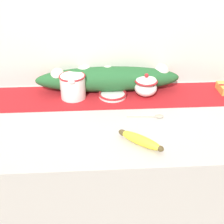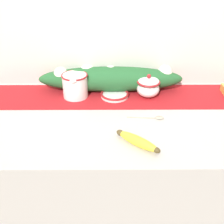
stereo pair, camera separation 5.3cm
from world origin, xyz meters
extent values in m
cube|color=#B7B2AD|center=(0.00, 0.00, 0.45)|extent=(1.37, 0.65, 0.90)
cube|color=silver|center=(0.00, 0.34, 1.20)|extent=(2.17, 0.04, 2.40)
cube|color=#A8191E|center=(0.00, 0.19, 0.90)|extent=(1.26, 0.25, 0.00)
cylinder|color=white|center=(-0.17, 0.19, 0.96)|extent=(0.12, 0.12, 0.11)
torus|color=#A31E23|center=(-0.17, 0.19, 1.01)|extent=(0.12, 0.12, 0.01)
torus|color=white|center=(-0.17, 0.26, 0.97)|extent=(0.06, 0.01, 0.06)
ellipsoid|color=white|center=(-0.17, 0.13, 1.01)|extent=(0.04, 0.03, 0.02)
ellipsoid|color=white|center=(0.18, 0.19, 0.94)|extent=(0.11, 0.11, 0.08)
torus|color=#A31E23|center=(0.18, 0.19, 0.98)|extent=(0.11, 0.11, 0.01)
ellipsoid|color=white|center=(0.18, 0.19, 0.99)|extent=(0.10, 0.10, 0.03)
sphere|color=#A31E23|center=(0.18, 0.19, 1.01)|extent=(0.02, 0.02, 0.02)
cylinder|color=white|center=(0.02, 0.18, 0.91)|extent=(0.13, 0.13, 0.01)
torus|color=#A31E23|center=(0.02, 0.18, 0.92)|extent=(0.14, 0.14, 0.01)
ellipsoid|color=yellow|center=(0.10, -0.19, 0.92)|extent=(0.16, 0.14, 0.04)
ellipsoid|color=brown|center=(0.04, -0.14, 0.92)|extent=(0.04, 0.04, 0.02)
ellipsoid|color=brown|center=(0.16, -0.25, 0.92)|extent=(0.03, 0.03, 0.02)
cube|color=#A89E89|center=(0.13, -0.01, 0.90)|extent=(0.12, 0.01, 0.00)
ellipsoid|color=#A89E89|center=(0.21, -0.01, 0.91)|extent=(0.04, 0.03, 0.01)
ellipsoid|color=#235B2D|center=(0.00, 0.25, 0.97)|extent=(0.71, 0.13, 0.12)
sphere|color=silver|center=(-0.24, 0.25, 0.99)|extent=(0.07, 0.07, 0.07)
sphere|color=silver|center=(-0.11, 0.27, 0.99)|extent=(0.08, 0.08, 0.08)
sphere|color=silver|center=(0.00, 0.26, 1.00)|extent=(0.07, 0.07, 0.07)
sphere|color=silver|center=(0.11, 0.24, 0.98)|extent=(0.05, 0.05, 0.05)
sphere|color=silver|center=(0.27, 0.27, 0.99)|extent=(0.07, 0.07, 0.07)
camera|label=1|loc=(-0.06, -1.01, 1.54)|focal=45.00mm
camera|label=2|loc=(0.00, -1.01, 1.54)|focal=45.00mm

